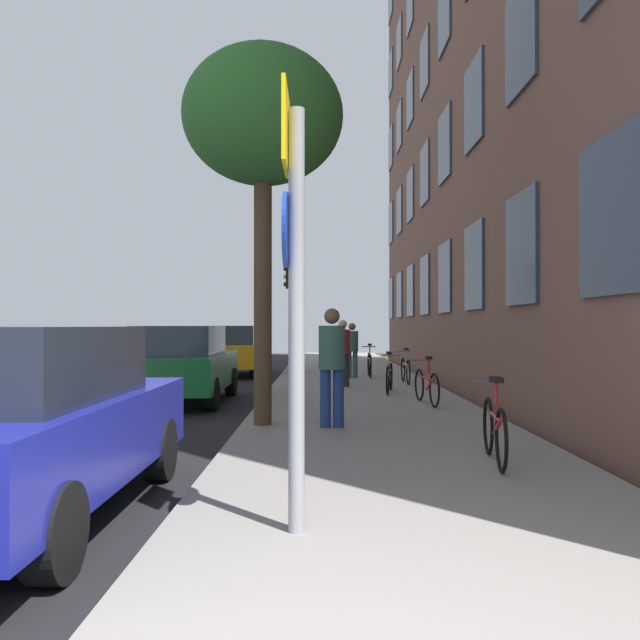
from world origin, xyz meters
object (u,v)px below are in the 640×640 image
object	(u,v)px
traffic_light	(293,297)
bicycle_2	(391,376)
sign_post	(295,275)
pedestrian_0	(334,359)
car_0	(28,421)
pedestrian_2	(354,347)
bicycle_4	(371,364)
bicycle_1	(428,385)
tree_near	(264,120)
bicycle_0	(496,429)
car_2	(234,350)
pedestrian_1	(344,348)
car_1	(183,363)
bicycle_3	(407,369)

from	to	relation	value
traffic_light	bicycle_2	xyz separation A→B (m)	(2.52, -6.70, -2.10)
sign_post	pedestrian_0	world-z (taller)	sign_post
pedestrian_0	car_0	world-z (taller)	pedestrian_0
traffic_light	pedestrian_0	world-z (taller)	traffic_light
car_0	traffic_light	bearing A→B (deg)	84.62
pedestrian_2	bicycle_4	bearing A→B (deg)	28.52
bicycle_1	tree_near	bearing A→B (deg)	-139.36
bicycle_0	pedestrian_2	bearing A→B (deg)	94.94
bicycle_0	car_2	bearing A→B (deg)	109.03
pedestrian_1	car_0	size ratio (longest dim) A/B	0.39
car_1	car_2	size ratio (longest dim) A/B	0.99
bicycle_3	bicycle_4	bearing A→B (deg)	111.01
sign_post	bicycle_3	bearing A→B (deg)	78.60
car_0	bicycle_4	bearing A→B (deg)	73.93
traffic_light	bicycle_3	bearing A→B (deg)	-53.89
car_0	car_1	world-z (taller)	same
sign_post	tree_near	distance (m)	5.89
tree_near	bicycle_1	xyz separation A→B (m)	(2.94, 2.52, -4.32)
car_1	tree_near	bearing A→B (deg)	-61.08
bicycle_2	car_2	distance (m)	7.83
bicycle_1	pedestrian_1	bearing A→B (deg)	112.68
bicycle_2	bicycle_4	world-z (taller)	bicycle_4
traffic_light	sign_post	bearing A→B (deg)	-87.39
bicycle_1	bicycle_4	bearing A→B (deg)	95.24
bicycle_2	pedestrian_2	xyz separation A→B (m)	(-0.64, 4.09, 0.54)
pedestrian_2	traffic_light	bearing A→B (deg)	125.73
bicycle_2	car_1	xyz separation A→B (m)	(-4.49, -0.99, 0.36)
tree_near	bicycle_2	world-z (taller)	tree_near
bicycle_4	car_2	distance (m)	4.81
pedestrian_0	car_0	xyz separation A→B (m)	(-2.63, -4.23, -0.29)
bicycle_0	bicycle_3	xyz separation A→B (m)	(0.32, 9.77, -0.01)
bicycle_1	car_1	bearing A→B (deg)	166.82
bicycle_4	pedestrian_2	size ratio (longest dim) A/B	1.05
car_0	car_1	xyz separation A→B (m)	(-0.47, 8.21, 0.00)
bicycle_3	car_0	size ratio (longest dim) A/B	0.40
bicycle_4	pedestrian_1	distance (m)	3.14
bicycle_0	car_2	distance (m)	14.71
pedestrian_0	car_1	xyz separation A→B (m)	(-3.10, 3.97, -0.29)
bicycle_0	pedestrian_1	xyz separation A→B (m)	(-1.36, 8.87, 0.57)
bicycle_0	bicycle_4	size ratio (longest dim) A/B	0.97
bicycle_4	car_1	bearing A→B (deg)	-129.20
tree_near	bicycle_1	distance (m)	5.80
car_1	car_2	xyz separation A→B (m)	(0.05, 7.44, -0.00)
bicycle_2	pedestrian_0	bearing A→B (deg)	-105.67
bicycle_0	car_2	xyz separation A→B (m)	(-4.80, 13.90, 0.35)
bicycle_0	pedestrian_0	bearing A→B (deg)	125.08
bicycle_0	pedestrian_0	xyz separation A→B (m)	(-1.75, 2.49, 0.64)
bicycle_1	bicycle_2	bearing A→B (deg)	102.71
sign_post	pedestrian_2	world-z (taller)	sign_post
bicycle_1	car_0	bearing A→B (deg)	-122.64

